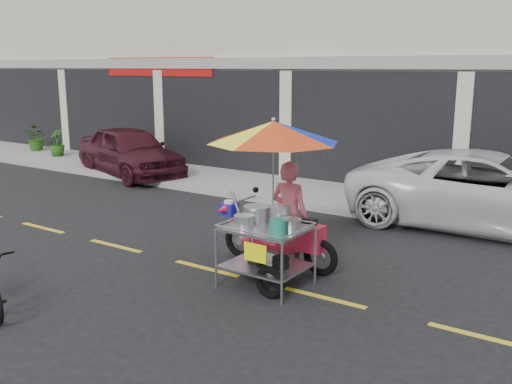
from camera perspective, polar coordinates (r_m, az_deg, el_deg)
The scene contains 8 objects.
ground at distance 7.77m, azimuth 6.83°, elevation -10.47°, with size 90.00×90.00×0.00m, color black.
sidewalk at distance 12.67m, azimuth 18.33°, elevation -1.60°, with size 45.00×3.00×0.15m, color gray.
centerline at distance 7.77m, azimuth 6.83°, elevation -10.44°, with size 42.00×0.10×0.01m, color gold.
maroon_sedan at distance 16.31m, azimuth -12.51°, elevation 4.00°, with size 1.64×4.08×1.39m, color #3A111B.
white_pickup at distance 11.53m, azimuth 22.45°, elevation 0.07°, with size 2.41×5.23×1.45m, color silver.
plant_tall at distance 21.23m, azimuth -21.07°, elevation 5.13°, with size 0.82×0.71×0.91m, color #225014.
plant_short at distance 19.67m, azimuth -19.29°, elevation 4.68°, with size 0.49×0.49×0.87m, color #225014.
food_vendor_rig at distance 7.99m, azimuth 2.14°, elevation 1.40°, with size 2.33×1.88×2.36m.
Camera 1 is at (3.22, -6.40, 3.02)m, focal length 40.00 mm.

